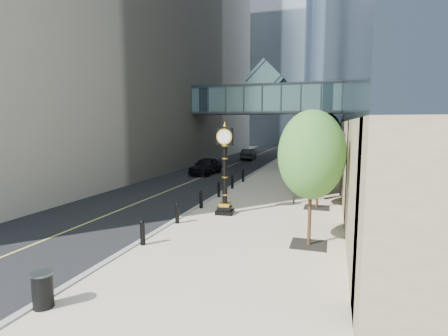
{
  "coord_description": "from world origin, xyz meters",
  "views": [
    {
      "loc": [
        4.42,
        -10.8,
        4.84
      ],
      "look_at": [
        -0.7,
        5.39,
        2.69
      ],
      "focal_mm": 28.0,
      "sensor_mm": 36.0,
      "label": 1
    }
  ],
  "objects_px": {
    "street_clock": "(225,176)",
    "trash_bin": "(43,291)",
    "pedestrian": "(320,185)",
    "car_near": "(206,166)",
    "car_far": "(249,154)"
  },
  "relations": [
    {
      "from": "street_clock",
      "to": "car_far",
      "type": "height_order",
      "value": "street_clock"
    },
    {
      "from": "car_near",
      "to": "car_far",
      "type": "bearing_deg",
      "value": 90.46
    },
    {
      "from": "street_clock",
      "to": "pedestrian",
      "type": "distance_m",
      "value": 7.18
    },
    {
      "from": "trash_bin",
      "to": "car_near",
      "type": "relative_size",
      "value": 0.19
    },
    {
      "from": "street_clock",
      "to": "trash_bin",
      "type": "bearing_deg",
      "value": -103.9
    },
    {
      "from": "street_clock",
      "to": "car_near",
      "type": "relative_size",
      "value": 1.02
    },
    {
      "from": "street_clock",
      "to": "trash_bin",
      "type": "distance_m",
      "value": 10.87
    },
    {
      "from": "trash_bin",
      "to": "car_far",
      "type": "distance_m",
      "value": 39.35
    },
    {
      "from": "trash_bin",
      "to": "car_near",
      "type": "bearing_deg",
      "value": 100.66
    },
    {
      "from": "street_clock",
      "to": "car_near",
      "type": "xyz_separation_m",
      "value": [
        -6.28,
        13.91,
        -1.31
      ]
    },
    {
      "from": "pedestrian",
      "to": "trash_bin",
      "type": "bearing_deg",
      "value": 61.7
    },
    {
      "from": "street_clock",
      "to": "car_near",
      "type": "height_order",
      "value": "street_clock"
    },
    {
      "from": "pedestrian",
      "to": "car_near",
      "type": "bearing_deg",
      "value": -44.52
    },
    {
      "from": "pedestrian",
      "to": "car_near",
      "type": "xyz_separation_m",
      "value": [
        -11.0,
        8.62,
        -0.17
      ]
    },
    {
      "from": "trash_bin",
      "to": "car_far",
      "type": "xyz_separation_m",
      "value": [
        -3.9,
        39.16,
        0.25
      ]
    }
  ]
}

